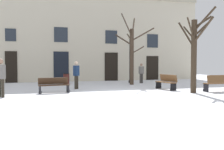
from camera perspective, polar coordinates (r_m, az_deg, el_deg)
The scene contains 12 objects.
ground_plane at distance 13.75m, azimuth 2.19°, elevation -4.01°, with size 34.39×34.39×0.00m, color white.
building_facade at distance 22.84m, azimuth -5.46°, elevation 8.63°, with size 21.50×0.60×7.83m.
tree_right_of_center at distance 14.40m, azimuth 17.94°, elevation 5.29°, with size 1.91×2.10×4.48m.
tree_foreground at distance 18.94m, azimuth 4.40°, elevation 4.91°, with size 2.67×2.42×5.08m.
streetlamp at distance 20.60m, azimuth 4.02°, elevation 4.95°, with size 0.30×0.30×3.95m.
litter_bin at distance 19.93m, azimuth -10.11°, elevation -0.79°, with size 0.48×0.48×0.79m.
bench_facing_shops at distance 14.11m, azimuth -12.79°, elevation -2.17°, with size 1.68×0.65×0.82m.
bench_back_to_back_right at distance 15.58m, azimuth 22.44°, elevation -1.67°, with size 1.60×0.51×0.94m.
bench_near_lamp at distance 15.81m, azimuth 12.01°, elevation -1.51°, with size 0.73×1.60×0.91m.
person_crossing_plaza at distance 15.88m, azimuth -7.93°, elevation 0.29°, with size 0.42×0.43×1.70m.
person_by_shop_door at distance 12.99m, azimuth -23.47°, elevation -0.17°, with size 0.44×0.38×1.80m.
person_strolling at distance 20.35m, azimuth 6.53°, elevation 0.58°, with size 0.43×0.33×1.55m.
Camera 1 is at (-4.40, -12.93, 1.63)m, focal length 41.15 mm.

